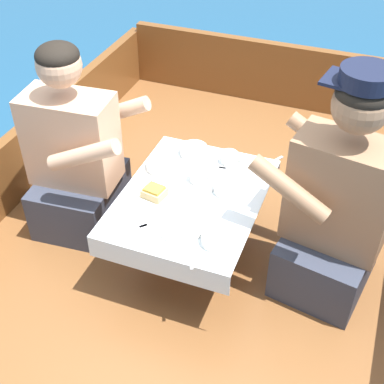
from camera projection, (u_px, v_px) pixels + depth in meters
name	position (u px, v px, depth m)	size (l,w,h in m)	color
ground_plane	(200.00, 285.00, 2.82)	(60.00, 60.00, 0.00)	navy
boat_deck	(200.00, 262.00, 2.72)	(2.09, 2.92, 0.34)	brown
gunwale_port	(18.00, 164.00, 2.77)	(0.06, 2.92, 0.36)	brown
bow_coaming	(276.00, 74.00, 3.51)	(1.97, 0.06, 0.42)	brown
cockpit_table	(192.00, 202.00, 2.32)	(0.59, 0.77, 0.36)	#B2B2B7
person_port	(76.00, 159.00, 2.48)	(0.55, 0.48, 0.94)	#333847
person_starboard	(336.00, 208.00, 2.14)	(0.57, 0.52, 1.03)	#333847
plate_sandwich	(155.00, 197.00, 2.28)	(0.19, 0.19, 0.01)	silver
plate_bread	(181.00, 228.00, 2.13)	(0.18, 0.18, 0.01)	silver
sandwich	(154.00, 192.00, 2.26)	(0.10, 0.09, 0.05)	tan
bowl_port_near	(228.00, 187.00, 2.31)	(0.13, 0.13, 0.04)	silver
bowl_starboard_near	(194.00, 150.00, 2.52)	(0.13, 0.13, 0.04)	silver
bowl_center_far	(162.00, 164.00, 2.44)	(0.15, 0.15, 0.04)	silver
bowl_port_far	(218.00, 238.00, 2.06)	(0.13, 0.13, 0.04)	silver
coffee_cup_port	(230.00, 157.00, 2.47)	(0.10, 0.08, 0.06)	silver
coffee_cup_starboard	(199.00, 174.00, 2.35)	(0.11, 0.08, 0.07)	silver
utensil_knife_port	(270.00, 163.00, 2.47)	(0.09, 0.15, 0.00)	silver
utensil_spoon_starboard	(208.00, 195.00, 2.30)	(0.04, 0.17, 0.01)	silver
utensil_fork_starboard	(212.00, 166.00, 2.46)	(0.17, 0.03, 0.00)	silver
utensil_spoon_port	(181.00, 165.00, 2.46)	(0.17, 0.07, 0.01)	silver
utensil_fork_port	(132.00, 230.00, 2.13)	(0.13, 0.14, 0.00)	silver
utensil_knife_starboard	(191.00, 253.00, 2.03)	(0.08, 0.16, 0.00)	silver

